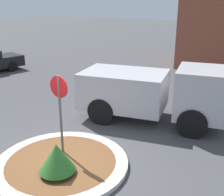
# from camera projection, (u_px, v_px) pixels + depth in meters

# --- Properties ---
(ground_plane) EXTENTS (120.00, 120.00, 0.00)m
(ground_plane) POSITION_uv_depth(u_px,v_px,m) (62.00, 165.00, 7.80)
(ground_plane) COLOR #474749
(traffic_island) EXTENTS (3.70, 3.70, 0.14)m
(traffic_island) POSITION_uv_depth(u_px,v_px,m) (62.00, 163.00, 7.78)
(traffic_island) COLOR beige
(traffic_island) RESTS_ON ground_plane
(stop_sign) EXTENTS (0.62, 0.07, 2.45)m
(stop_sign) POSITION_uv_depth(u_px,v_px,m) (60.00, 103.00, 7.75)
(stop_sign) COLOR #4C4C51
(stop_sign) RESTS_ON ground_plane
(island_shrub) EXTENTS (0.94, 0.94, 0.83)m
(island_shrub) POSITION_uv_depth(u_px,v_px,m) (57.00, 157.00, 7.06)
(island_shrub) COLOR brown
(island_shrub) RESTS_ON traffic_island
(utility_truck) EXTENTS (5.56, 3.27, 2.15)m
(utility_truck) POSITION_uv_depth(u_px,v_px,m) (152.00, 91.00, 10.39)
(utility_truck) COLOR #B2B2B7
(utility_truck) RESTS_ON ground_plane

